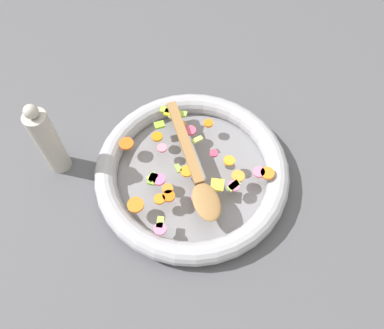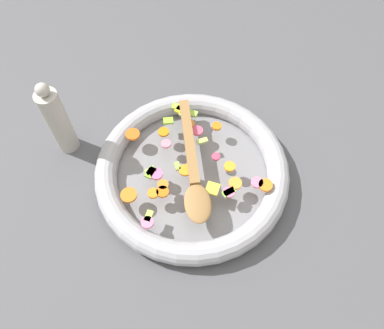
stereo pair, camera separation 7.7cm
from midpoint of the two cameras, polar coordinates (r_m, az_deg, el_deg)
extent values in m
plane|color=#4C4C51|center=(0.87, 2.53, -1.90)|extent=(4.00, 4.00, 0.00)
cylinder|color=slate|center=(0.87, 2.55, -1.70)|extent=(0.39, 0.39, 0.01)
torus|color=#9E9EA5|center=(0.85, 2.60, -1.07)|extent=(0.44, 0.44, 0.05)
cylinder|color=orange|center=(0.87, -1.83, 4.78)|extent=(0.03, 0.03, 0.01)
cylinder|color=orange|center=(0.79, -1.52, -4.57)|extent=(0.04, 0.04, 0.01)
cylinder|color=orange|center=(0.81, 9.33, -3.07)|extent=(0.04, 0.04, 0.01)
cylinder|color=orange|center=(0.79, -6.87, -4.87)|extent=(0.05, 0.05, 0.01)
cylinder|color=orange|center=(0.83, 8.41, -0.52)|extent=(0.03, 0.03, 0.01)
cylinder|color=orange|center=(0.80, -1.69, -3.32)|extent=(0.03, 0.03, 0.01)
cylinder|color=orange|center=(0.79, 2.81, -4.60)|extent=(0.03, 0.03, 0.01)
cylinder|color=orange|center=(0.89, 2.15, 6.03)|extent=(0.03, 0.03, 0.01)
cylinder|color=orange|center=(0.89, 6.30, 5.64)|extent=(0.03, 0.03, 0.01)
cylinder|color=orange|center=(0.82, 13.79, -3.28)|extent=(0.04, 0.04, 0.01)
cylinder|color=orange|center=(0.79, -3.18, -4.62)|extent=(0.03, 0.03, 0.01)
cylinder|color=orange|center=(0.82, 1.82, -1.21)|extent=(0.04, 0.04, 0.01)
cylinder|color=orange|center=(0.87, -6.54, 4.40)|extent=(0.05, 0.05, 0.01)
cube|color=#BAD062|center=(0.86, 4.13, 3.41)|extent=(0.02, 0.03, 0.01)
cube|color=#96B239|center=(0.92, 0.20, 8.57)|extent=(0.03, 0.03, 0.01)
cube|color=#89B248|center=(0.82, 0.44, -0.45)|extent=(0.02, 0.02, 0.01)
cube|color=#81B135|center=(0.81, -3.66, -1.45)|extent=(0.02, 0.03, 0.01)
cube|color=#8AC332|center=(0.89, -1.15, 6.49)|extent=(0.03, 0.03, 0.01)
cube|color=#AFCE5F|center=(0.91, 1.10, 7.68)|extent=(0.01, 0.02, 0.01)
cube|color=#A7D950|center=(0.91, 2.60, 7.62)|extent=(0.02, 0.02, 0.01)
cube|color=#A6D14D|center=(0.77, -3.75, -8.08)|extent=(0.02, 0.03, 0.01)
cube|color=#A7DA56|center=(0.82, -3.66, -1.21)|extent=(0.02, 0.03, 0.01)
cube|color=#A7DD4B|center=(0.80, 8.23, -4.59)|extent=(0.02, 0.03, 0.01)
cylinder|color=pink|center=(0.85, -1.53, 2.86)|extent=(0.03, 0.03, 0.01)
cylinder|color=pink|center=(0.82, 12.56, -2.91)|extent=(0.03, 0.03, 0.01)
cylinder|color=#E34F6F|center=(0.88, 3.36, 4.97)|extent=(0.04, 0.04, 0.01)
cylinder|color=pink|center=(0.81, -2.75, -1.68)|extent=(0.04, 0.04, 0.01)
cylinder|color=#C8405F|center=(0.84, 6.29, 0.98)|extent=(0.02, 0.02, 0.01)
cylinder|color=pink|center=(0.76, -3.94, -9.04)|extent=(0.03, 0.03, 0.01)
cylinder|color=pink|center=(0.80, 8.31, -4.55)|extent=(0.04, 0.04, 0.01)
cylinder|color=pink|center=(0.79, 2.27, -5.26)|extent=(0.03, 0.03, 0.01)
cube|color=yellow|center=(0.91, 0.55, 8.12)|extent=(0.02, 0.02, 0.01)
cube|color=yellow|center=(0.80, 5.93, -3.89)|extent=(0.04, 0.04, 0.01)
cube|color=olive|center=(0.85, 2.16, 3.52)|extent=(0.18, 0.17, 0.01)
ellipsoid|color=olive|center=(0.77, 3.77, -6.18)|extent=(0.10, 0.10, 0.01)
cylinder|color=#B2ADA3|center=(0.88, -17.35, 5.98)|extent=(0.05, 0.05, 0.18)
sphere|color=#B2ADA3|center=(0.80, -19.31, 10.49)|extent=(0.03, 0.03, 0.03)
camera|label=1|loc=(0.04, -87.32, 4.44)|focal=35.00mm
camera|label=2|loc=(0.04, 92.68, -4.44)|focal=35.00mm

